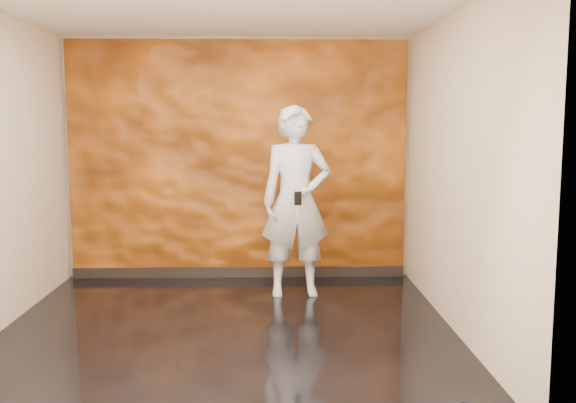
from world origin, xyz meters
The scene contains 5 objects.
room centered at (0.00, 0.00, 1.40)m, with size 4.02×4.02×2.81m.
feature_wall centered at (0.00, 1.96, 1.38)m, with size 3.90×0.06×2.75m, color #C76314.
baseboard centered at (0.00, 1.92, 0.06)m, with size 3.90×0.04×0.12m, color black.
man centered at (0.65, 1.15, 1.00)m, with size 0.73×0.48×2.00m, color #A1A6B1.
phone centered at (0.66, 0.88, 1.06)m, with size 0.08×0.02×0.14m, color black.
Camera 1 is at (0.41, -5.50, 1.85)m, focal length 40.00 mm.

